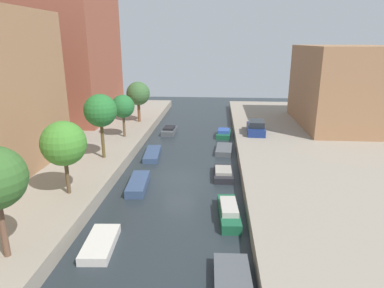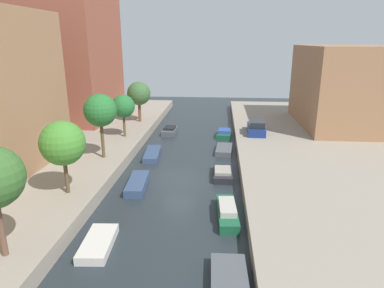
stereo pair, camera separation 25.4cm
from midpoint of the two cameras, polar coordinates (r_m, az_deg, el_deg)
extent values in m
plane|color=#232B30|center=(28.16, -1.90, -5.84)|extent=(84.00, 84.00, 0.00)
cube|color=gray|center=(33.17, -28.66, -3.49)|extent=(20.00, 64.00, 1.00)
cube|color=gray|center=(30.23, 27.74, -5.22)|extent=(20.00, 64.00, 1.00)
cube|color=brown|center=(47.12, -19.81, 15.05)|extent=(10.00, 12.89, 18.22)
cube|color=#9E704C|center=(44.78, 24.51, 8.77)|extent=(10.00, 14.68, 9.35)
cylinder|color=brown|center=(18.71, -29.09, -12.09)|extent=(0.30, 0.30, 3.01)
cylinder|color=brown|center=(24.33, -20.04, -4.99)|extent=(0.26, 0.26, 2.48)
sphere|color=#41852D|center=(23.61, -20.59, 0.14)|extent=(2.95, 2.95, 2.95)
cylinder|color=brown|center=(30.63, -14.54, 0.71)|extent=(0.28, 0.28, 3.24)
sphere|color=#266C2E|center=(30.03, -14.91, 5.48)|extent=(2.80, 2.80, 2.80)
cylinder|color=brown|center=(37.06, -11.09, 3.09)|extent=(0.26, 0.26, 2.43)
sphere|color=#256A31|center=(36.63, -11.27, 6.23)|extent=(2.43, 2.43, 2.43)
cylinder|color=brown|center=(43.76, -8.61, 5.41)|extent=(0.36, 0.36, 2.55)
sphere|color=#3A6334|center=(43.36, -8.74, 8.38)|extent=(2.92, 2.92, 2.92)
cube|color=navy|center=(38.61, 10.87, 2.42)|extent=(2.05, 4.38, 0.81)
cube|color=#1E2328|center=(38.12, 10.98, 3.36)|extent=(1.75, 2.43, 0.66)
cube|color=beige|center=(20.09, -15.10, -15.78)|extent=(1.77, 3.49, 0.49)
cube|color=#33476B|center=(26.75, -8.88, -6.59)|extent=(1.64, 4.20, 0.62)
cube|color=#33476B|center=(33.56, -6.45, -1.65)|extent=(1.71, 4.49, 0.50)
cube|color=#4C5156|center=(41.58, -3.56, 2.17)|extent=(1.61, 3.35, 0.61)
cube|color=black|center=(41.41, -3.58, 2.72)|extent=(1.32, 1.87, 0.25)
cube|color=#4C5156|center=(16.86, 6.76, -22.22)|extent=(1.80, 3.79, 0.59)
cube|color=#195638|center=(22.35, 6.24, -11.47)|extent=(1.48, 4.38, 0.62)
cube|color=#B2ADA3|center=(22.07, 6.28, -10.42)|extent=(1.17, 2.43, 0.36)
cube|color=#232328|center=(28.60, 5.41, -4.98)|extent=(1.63, 3.51, 0.51)
cube|color=gray|center=(28.29, 5.44, -4.43)|extent=(1.36, 1.94, 0.23)
cube|color=#4C5156|center=(34.78, 5.60, -0.94)|extent=(1.76, 3.54, 0.51)
cube|color=#195638|center=(40.31, 5.59, 1.60)|extent=(1.79, 3.22, 0.55)
cube|color=#2D4C9E|center=(40.17, 5.60, 2.22)|extent=(1.45, 1.81, 0.36)
camera|label=1|loc=(0.13, -89.79, 0.07)|focal=31.80mm
camera|label=2|loc=(0.13, 90.21, -0.07)|focal=31.80mm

